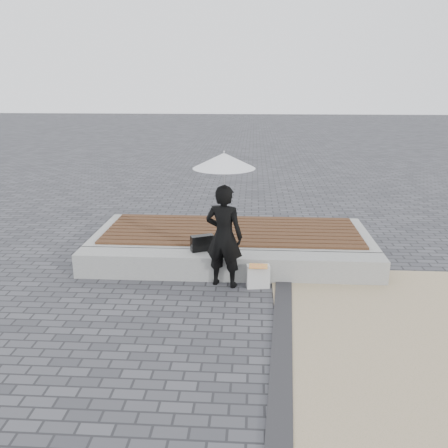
{
  "coord_description": "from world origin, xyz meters",
  "views": [
    {
      "loc": [
        0.37,
        -5.54,
        3.09
      ],
      "look_at": [
        -0.06,
        1.29,
        1.0
      ],
      "focal_mm": 38.04,
      "sensor_mm": 36.0,
      "label": 1
    }
  ],
  "objects_px": {
    "parasol": "(224,161)",
    "handbag": "(202,243)",
    "seating_ledge": "(229,266)",
    "woman": "(224,236)",
    "canvas_tote": "(258,276)"
  },
  "relations": [
    {
      "from": "parasol",
      "to": "handbag",
      "type": "distance_m",
      "value": 1.55
    },
    {
      "from": "seating_ledge",
      "to": "handbag",
      "type": "height_order",
      "value": "handbag"
    },
    {
      "from": "seating_ledge",
      "to": "woman",
      "type": "relative_size",
      "value": 3.11
    },
    {
      "from": "woman",
      "to": "parasol",
      "type": "distance_m",
      "value": 1.16
    },
    {
      "from": "woman",
      "to": "parasol",
      "type": "bearing_deg",
      "value": 16.06
    },
    {
      "from": "seating_ledge",
      "to": "canvas_tote",
      "type": "relative_size",
      "value": 13.59
    },
    {
      "from": "seating_ledge",
      "to": "canvas_tote",
      "type": "distance_m",
      "value": 0.6
    },
    {
      "from": "seating_ledge",
      "to": "woman",
      "type": "bearing_deg",
      "value": -100.23
    },
    {
      "from": "woman",
      "to": "handbag",
      "type": "bearing_deg",
      "value": -33.12
    },
    {
      "from": "seating_ledge",
      "to": "canvas_tote",
      "type": "xyz_separation_m",
      "value": [
        0.47,
        -0.37,
        -0.02
      ]
    },
    {
      "from": "woman",
      "to": "seating_ledge",
      "type": "bearing_deg",
      "value": -84.17
    },
    {
      "from": "handbag",
      "to": "canvas_tote",
      "type": "xyz_separation_m",
      "value": [
        0.92,
        -0.5,
        -0.35
      ]
    },
    {
      "from": "seating_ledge",
      "to": "handbag",
      "type": "xyz_separation_m",
      "value": [
        -0.44,
        0.13,
        0.33
      ]
    },
    {
      "from": "parasol",
      "to": "canvas_tote",
      "type": "height_order",
      "value": "parasol"
    },
    {
      "from": "handbag",
      "to": "canvas_tote",
      "type": "distance_m",
      "value": 1.1
    }
  ]
}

